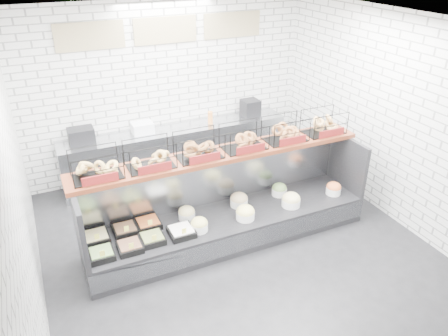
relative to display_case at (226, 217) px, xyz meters
name	(u,v)px	position (x,y,z in m)	size (l,w,h in m)	color
ground	(238,249)	(0.03, -0.34, -0.33)	(5.50, 5.50, 0.00)	black
room_shell	(219,93)	(0.03, 0.26, 1.73)	(5.02, 5.51, 3.01)	white
display_case	(226,217)	(0.00, 0.00, 0.00)	(4.00, 0.90, 1.20)	black
bagel_shelf	(222,144)	(0.03, 0.18, 1.05)	(4.10, 0.50, 0.40)	#4B1D10
prep_counter	(177,151)	(0.02, 2.09, 0.14)	(4.00, 0.60, 1.20)	#93969B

